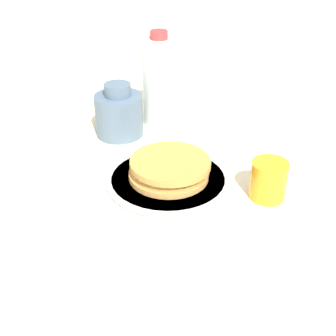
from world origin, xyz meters
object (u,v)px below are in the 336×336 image
water_bottle_near (159,82)px  plate (168,180)px  pancake_stack (170,168)px  cream_jug (119,113)px  juice_glass (268,180)px

water_bottle_near → plate: bearing=-50.6°
pancake_stack → cream_jug: cream_jug is taller
plate → cream_jug: cream_jug is taller
plate → cream_jug: bearing=153.4°
cream_jug → plate: bearing=-26.6°
plate → water_bottle_near: water_bottle_near is taller
water_bottle_near → pancake_stack: bearing=-49.9°
pancake_stack → juice_glass: (0.17, 0.06, 0.00)m
plate → juice_glass: 0.19m
juice_glass → water_bottle_near: bearing=157.7°
water_bottle_near → cream_jug: bearing=-110.5°
juice_glass → pancake_stack: bearing=-160.2°
pancake_stack → juice_glass: size_ratio=2.23×
water_bottle_near → juice_glass: bearing=-22.3°
plate → pancake_stack: size_ratio=1.49×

